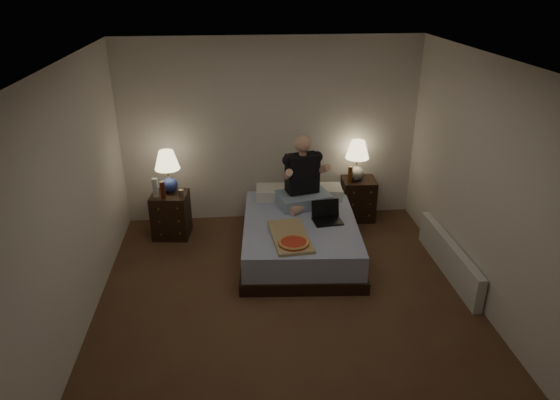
{
  "coord_description": "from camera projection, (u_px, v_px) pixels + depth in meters",
  "views": [
    {
      "loc": [
        -0.49,
        -4.23,
        3.2
      ],
      "look_at": [
        0.0,
        0.9,
        0.85
      ],
      "focal_mm": 32.0,
      "sensor_mm": 36.0,
      "label": 1
    }
  ],
  "objects": [
    {
      "name": "beer_bottle_right",
      "position": [
        350.0,
        174.0,
        6.77
      ],
      "size": [
        0.06,
        0.06,
        0.23
      ],
      "primitive_type": "cylinder",
      "color": "#54300C",
      "rests_on": "nightstand_right"
    },
    {
      "name": "water_bottle",
      "position": [
        155.0,
        188.0,
        6.31
      ],
      "size": [
        0.07,
        0.07,
        0.25
      ],
      "primitive_type": "cylinder",
      "color": "silver",
      "rests_on": "nightstand_left"
    },
    {
      "name": "bed",
      "position": [
        300.0,
        237.0,
        6.16
      ],
      "size": [
        1.49,
        1.9,
        0.45
      ],
      "primitive_type": "cube",
      "rotation": [
        0.0,
        0.0,
        -0.07
      ],
      "color": "#5269A5",
      "rests_on": "floor"
    },
    {
      "name": "floor",
      "position": [
        288.0,
        310.0,
        5.2
      ],
      "size": [
        4.0,
        4.5,
        0.0
      ],
      "primitive_type": "cube",
      "color": "brown",
      "rests_on": "ground"
    },
    {
      "name": "radiator",
      "position": [
        449.0,
        257.0,
        5.77
      ],
      "size": [
        0.1,
        1.6,
        0.4
      ],
      "primitive_type": "cube",
      "color": "silver",
      "rests_on": "floor"
    },
    {
      "name": "wall_front",
      "position": [
        337.0,
        376.0,
        2.64
      ],
      "size": [
        4.0,
        0.0,
        2.5
      ],
      "primitive_type": "cube",
      "rotation": [
        -1.57,
        0.0,
        0.0
      ],
      "color": "silver",
      "rests_on": "ground"
    },
    {
      "name": "wall_left",
      "position": [
        70.0,
        210.0,
        4.5
      ],
      "size": [
        0.0,
        4.5,
        2.5
      ],
      "primitive_type": "cube",
      "rotation": [
        1.57,
        0.0,
        1.57
      ],
      "color": "silver",
      "rests_on": "ground"
    },
    {
      "name": "beer_bottle_left",
      "position": [
        163.0,
        190.0,
        6.27
      ],
      "size": [
        0.06,
        0.06,
        0.23
      ],
      "primitive_type": "cylinder",
      "color": "#531C0B",
      "rests_on": "nightstand_left"
    },
    {
      "name": "pizza_box",
      "position": [
        294.0,
        244.0,
        5.47
      ],
      "size": [
        0.47,
        0.79,
        0.08
      ],
      "primitive_type": null,
      "rotation": [
        0.0,
        0.0,
        0.09
      ],
      "color": "tan",
      "rests_on": "bed"
    },
    {
      "name": "lamp_right",
      "position": [
        357.0,
        161.0,
        6.79
      ],
      "size": [
        0.37,
        0.37,
        0.56
      ],
      "primitive_type": null,
      "rotation": [
        0.0,
        0.0,
        0.18
      ],
      "color": "gray",
      "rests_on": "nightstand_right"
    },
    {
      "name": "laptop",
      "position": [
        328.0,
        213.0,
        5.98
      ],
      "size": [
        0.37,
        0.31,
        0.24
      ],
      "primitive_type": null,
      "rotation": [
        0.0,
        0.0,
        0.11
      ],
      "color": "black",
      "rests_on": "bed"
    },
    {
      "name": "nightstand_left",
      "position": [
        171.0,
        215.0,
        6.56
      ],
      "size": [
        0.5,
        0.46,
        0.6
      ],
      "primitive_type": "cube",
      "rotation": [
        0.0,
        0.0,
        -0.11
      ],
      "color": "black",
      "rests_on": "floor"
    },
    {
      "name": "lamp_left",
      "position": [
        168.0,
        172.0,
        6.4
      ],
      "size": [
        0.38,
        0.38,
        0.56
      ],
      "primitive_type": null,
      "rotation": [
        0.0,
        0.0,
        0.2
      ],
      "color": "navy",
      "rests_on": "nightstand_left"
    },
    {
      "name": "person",
      "position": [
        304.0,
        171.0,
        6.29
      ],
      "size": [
        0.77,
        0.66,
        0.93
      ],
      "primitive_type": null,
      "rotation": [
        0.0,
        0.0,
        0.25
      ],
      "color": "black",
      "rests_on": "bed"
    },
    {
      "name": "wall_back",
      "position": [
        270.0,
        132.0,
        6.72
      ],
      "size": [
        4.0,
        0.0,
        2.5
      ],
      "primitive_type": "cube",
      "rotation": [
        1.57,
        0.0,
        0.0
      ],
      "color": "silver",
      "rests_on": "ground"
    },
    {
      "name": "ceiling",
      "position": [
        290.0,
        65.0,
        4.16
      ],
      "size": [
        4.0,
        4.5,
        0.0
      ],
      "primitive_type": "cube",
      "rotation": [
        3.14,
        0.0,
        0.0
      ],
      "color": "white",
      "rests_on": "ground"
    },
    {
      "name": "soda_can",
      "position": [
        181.0,
        193.0,
        6.33
      ],
      "size": [
        0.07,
        0.07,
        0.1
      ],
      "primitive_type": "cylinder",
      "color": "#A7A7A2",
      "rests_on": "nightstand_left"
    },
    {
      "name": "wall_right",
      "position": [
        493.0,
        193.0,
        4.85
      ],
      "size": [
        0.0,
        4.5,
        2.5
      ],
      "primitive_type": "cube",
      "rotation": [
        1.57,
        0.0,
        -1.57
      ],
      "color": "silver",
      "rests_on": "ground"
    },
    {
      "name": "nightstand_right",
      "position": [
        358.0,
        199.0,
        7.04
      ],
      "size": [
        0.47,
        0.43,
        0.59
      ],
      "primitive_type": "cube",
      "rotation": [
        0.0,
        0.0,
        -0.05
      ],
      "color": "black",
      "rests_on": "floor"
    }
  ]
}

